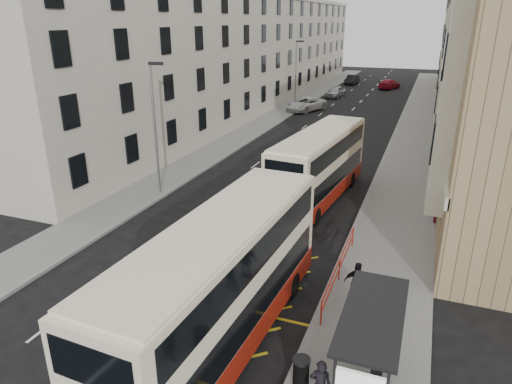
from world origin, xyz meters
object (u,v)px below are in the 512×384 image
at_px(car_silver, 335,92).
at_px(car_dark, 352,80).
at_px(litter_bin, 301,371).
at_px(car_red, 389,84).
at_px(bus_shelter, 375,344).
at_px(pedestrian_mid, 360,302).
at_px(street_lamp_far, 296,72).
at_px(street_lamp_near, 155,122).
at_px(double_decker_rear, 319,166).
at_px(double_decker_front, 222,285).
at_px(pedestrian_far, 357,284).
at_px(white_van, 306,104).

xyz_separation_m(car_silver, car_dark, (-0.19, 14.79, -0.01)).
xyz_separation_m(litter_bin, car_red, (-4.08, 66.16, 0.12)).
relative_size(bus_shelter, litter_bin, 4.68).
distance_m(litter_bin, pedestrian_mid, 3.90).
xyz_separation_m(street_lamp_far, pedestrian_mid, (13.82, -38.75, -3.71)).
distance_m(bus_shelter, street_lamp_near, 19.38).
relative_size(litter_bin, pedestrian_mid, 0.58).
distance_m(double_decker_rear, pedestrian_mid, 12.19).
xyz_separation_m(bus_shelter, street_lamp_far, (-14.69, 42.39, 2.50)).
relative_size(double_decker_front, pedestrian_far, 6.58).
relative_size(white_van, car_red, 1.13).
relative_size(car_silver, car_dark, 0.99).
height_order(pedestrian_mid, pedestrian_far, pedestrian_far).
bearing_deg(pedestrian_mid, street_lamp_near, 141.43).
bearing_deg(double_decker_rear, pedestrian_mid, -63.33).
bearing_deg(pedestrian_mid, car_dark, 93.82).
bearing_deg(car_dark, double_decker_front, -80.09).
height_order(street_lamp_near, white_van, street_lamp_near).
bearing_deg(white_van, car_silver, 104.34).
distance_m(pedestrian_far, car_dark, 65.60).
xyz_separation_m(car_silver, car_red, (6.27, 11.60, -0.05)).
xyz_separation_m(pedestrian_mid, white_van, (-12.67, 39.43, -0.13)).
xyz_separation_m(double_decker_front, car_silver, (-7.36, 53.62, -1.54)).
height_order(car_silver, car_dark, car_silver).
bearing_deg(double_decker_rear, bus_shelter, -65.06).
relative_size(pedestrian_far, car_silver, 0.38).
bearing_deg(bus_shelter, double_decker_front, 170.10).
height_order(double_decker_front, pedestrian_mid, double_decker_front).
relative_size(pedestrian_mid, pedestrian_far, 0.88).
relative_size(double_decker_rear, pedestrian_mid, 7.02).
bearing_deg(pedestrian_far, car_red, -78.03).
relative_size(white_van, car_silver, 1.25).
bearing_deg(street_lamp_near, litter_bin, -44.47).
height_order(pedestrian_mid, car_dark, pedestrian_mid).
bearing_deg(car_silver, litter_bin, -71.10).
bearing_deg(car_dark, street_lamp_near, -88.56).
relative_size(double_decker_rear, car_dark, 2.33).
bearing_deg(bus_shelter, double_decker_rear, 109.03).
distance_m(street_lamp_far, double_decker_rear, 29.12).
distance_m(street_lamp_far, pedestrian_far, 40.24).
xyz_separation_m(bus_shelter, street_lamp_near, (-14.69, 12.39, 2.50)).
relative_size(street_lamp_near, street_lamp_far, 1.00).
bearing_deg(pedestrian_mid, car_red, 88.51).
relative_size(car_dark, car_red, 0.92).
bearing_deg(litter_bin, bus_shelter, 2.17).
bearing_deg(double_decker_front, white_van, 104.15).
height_order(litter_bin, car_dark, car_dark).
xyz_separation_m(street_lamp_near, car_red, (8.62, 53.70, -3.90)).
bearing_deg(street_lamp_near, pedestrian_mid, -32.32).
height_order(bus_shelter, litter_bin, bus_shelter).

